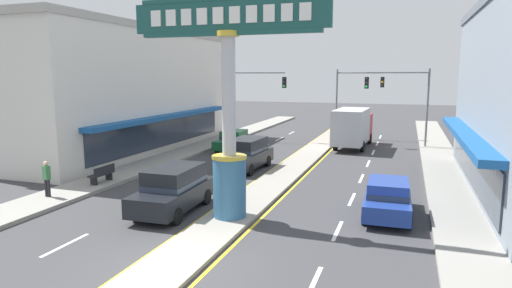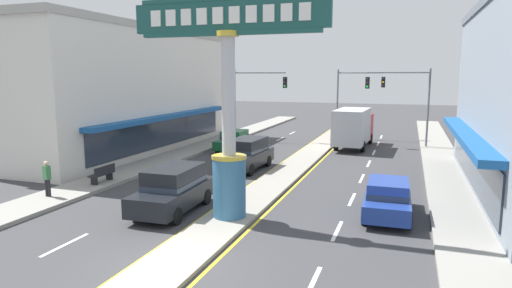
% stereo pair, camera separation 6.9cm
% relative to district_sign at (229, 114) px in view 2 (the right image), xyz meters
% --- Properties ---
extents(ground_plane, '(160.00, 160.00, 0.00)m').
position_rel_district_sign_xyz_m(ground_plane, '(0.00, -4.68, -4.21)').
color(ground_plane, '#3A3A3D').
extents(median_strip, '(1.94, 52.00, 0.14)m').
position_rel_district_sign_xyz_m(median_strip, '(0.00, 13.32, -4.14)').
color(median_strip, gray).
rests_on(median_strip, ground).
extents(sidewalk_left, '(2.42, 60.00, 0.18)m').
position_rel_district_sign_xyz_m(sidewalk_left, '(-8.78, 11.32, -4.12)').
color(sidewalk_left, gray).
rests_on(sidewalk_left, ground).
extents(sidewalk_right, '(2.42, 60.00, 0.18)m').
position_rel_district_sign_xyz_m(sidewalk_right, '(8.78, 11.32, -4.12)').
color(sidewalk_right, gray).
rests_on(sidewalk_right, ground).
extents(lane_markings, '(8.68, 52.00, 0.01)m').
position_rel_district_sign_xyz_m(lane_markings, '(0.00, 11.96, -4.21)').
color(lane_markings, silver).
rests_on(lane_markings, ground).
extents(district_sign, '(7.77, 1.37, 8.46)m').
position_rel_district_sign_xyz_m(district_sign, '(0.00, 0.00, 0.00)').
color(district_sign, '#33668C').
rests_on(district_sign, median_strip).
extents(storefront_left, '(8.29, 21.83, 9.22)m').
position_rel_district_sign_xyz_m(storefront_left, '(-14.14, 12.91, 0.39)').
color(storefront_left, silver).
rests_on(storefront_left, ground).
extents(traffic_light_left_side, '(4.86, 0.46, 6.20)m').
position_rel_district_sign_xyz_m(traffic_light_left_side, '(-6.21, 20.40, 0.03)').
color(traffic_light_left_side, slate).
rests_on(traffic_light_left_side, ground).
extents(traffic_light_right_side, '(4.86, 0.46, 6.20)m').
position_rel_district_sign_xyz_m(traffic_light_right_side, '(6.21, 20.73, 0.03)').
color(traffic_light_right_side, slate).
rests_on(traffic_light_right_side, ground).
extents(traffic_light_median_far, '(4.20, 0.46, 6.20)m').
position_rel_district_sign_xyz_m(traffic_light_median_far, '(1.88, 24.60, -0.02)').
color(traffic_light_median_far, slate).
rests_on(traffic_light_median_far, ground).
extents(suv_near_right_lane, '(2.08, 4.66, 1.90)m').
position_rel_district_sign_xyz_m(suv_near_right_lane, '(-2.62, 0.23, -3.23)').
color(suv_near_right_lane, black).
rests_on(suv_near_right_lane, ground).
extents(suv_far_right_lane, '(2.15, 4.69, 1.90)m').
position_rel_district_sign_xyz_m(suv_far_right_lane, '(-2.62, 9.06, -3.23)').
color(suv_far_right_lane, black).
rests_on(suv_far_right_lane, ground).
extents(sedan_near_left_lane, '(1.92, 4.34, 1.53)m').
position_rel_district_sign_xyz_m(sedan_near_left_lane, '(-5.92, 15.17, -3.43)').
color(sedan_near_left_lane, '#14562D').
rests_on(sedan_near_left_lane, ground).
extents(box_truck_mid_left_lane, '(2.53, 7.00, 3.12)m').
position_rel_district_sign_xyz_m(box_truck_mid_left_lane, '(2.54, 19.29, -2.52)').
color(box_truck_mid_left_lane, maroon).
rests_on(box_truck_mid_left_lane, ground).
extents(sedan_far_left_oncoming, '(1.91, 4.34, 1.53)m').
position_rel_district_sign_xyz_m(sedan_far_left_oncoming, '(5.92, 2.45, -3.43)').
color(sedan_far_left_oncoming, navy).
rests_on(sedan_far_left_oncoming, ground).
extents(street_bench, '(0.48, 1.60, 0.88)m').
position_rel_district_sign_xyz_m(street_bench, '(-8.30, 2.84, -3.57)').
color(street_bench, '#232328').
rests_on(street_bench, sidewalk_left).
extents(pedestrian_near_kerb, '(0.45, 0.36, 1.65)m').
position_rel_district_sign_xyz_m(pedestrian_near_kerb, '(-8.94, -0.20, -3.10)').
color(pedestrian_near_kerb, black).
rests_on(pedestrian_near_kerb, sidewalk_left).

